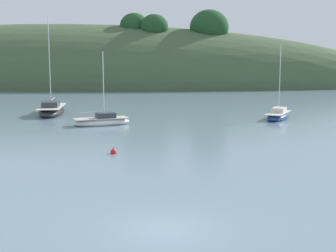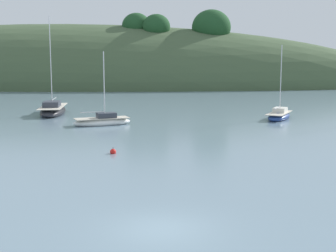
{
  "view_description": "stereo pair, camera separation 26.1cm",
  "coord_description": "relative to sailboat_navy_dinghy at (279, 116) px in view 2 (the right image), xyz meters",
  "views": [
    {
      "loc": [
        0.27,
        -18.62,
        6.99
      ],
      "look_at": [
        0.0,
        20.0,
        1.2
      ],
      "focal_mm": 51.92,
      "sensor_mm": 36.0,
      "label": 1
    },
    {
      "loc": [
        0.53,
        -18.62,
        6.99
      ],
      "look_at": [
        0.0,
        20.0,
        1.2
      ],
      "focal_mm": 51.92,
      "sensor_mm": 36.0,
      "label": 2
    }
  ],
  "objects": [
    {
      "name": "sailboat_black_sloop",
      "position": [
        -25.33,
        3.56,
        0.11
      ],
      "size": [
        3.52,
        8.23,
        11.39
      ],
      "color": "#232328",
      "rests_on": "ground"
    },
    {
      "name": "sailboat_cream_ketch",
      "position": [
        -18.38,
        -4.66,
        -0.0
      ],
      "size": [
        6.05,
        3.98,
        7.39
      ],
      "color": "white",
      "rests_on": "ground"
    },
    {
      "name": "far_shoreline_hill",
      "position": [
        -36.62,
        54.5,
        -0.29
      ],
      "size": [
        150.0,
        36.0,
        29.26
      ],
      "color": "#425638",
      "rests_on": "ground"
    },
    {
      "name": "ground_plane",
      "position": [
        -11.78,
        -33.32,
        -0.36
      ],
      "size": [
        400.0,
        400.0,
        0.0
      ],
      "primitive_type": "plane",
      "color": "slate"
    },
    {
      "name": "sailboat_navy_dinghy",
      "position": [
        0.0,
        0.0,
        0.0
      ],
      "size": [
        4.16,
        6.01,
        8.08
      ],
      "color": "navy",
      "rests_on": "ground"
    },
    {
      "name": "mooring_buoy_channel",
      "position": [
        -15.59,
        -18.47,
        -0.24
      ],
      "size": [
        0.44,
        0.44,
        0.54
      ],
      "color": "red",
      "rests_on": "ground"
    }
  ]
}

